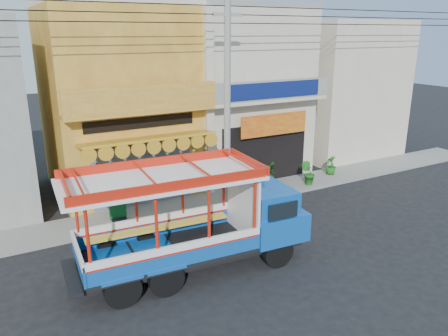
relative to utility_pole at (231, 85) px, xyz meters
name	(u,v)px	position (x,y,z in m)	size (l,w,h in m)	color
ground	(295,231)	(0.85, -3.30, -5.03)	(90.00, 90.00, 0.00)	black
sidewalk	(239,195)	(0.85, 0.70, -4.97)	(30.00, 2.00, 0.12)	slate
shophouse_left	(118,99)	(-3.15, 4.66, -0.92)	(6.00, 7.50, 8.24)	#A87025
shophouse_right	(233,91)	(2.85, 4.66, -0.93)	(6.00, 6.75, 8.24)	beige
party_pilaster	(209,106)	(-0.15, 1.55, -1.03)	(0.35, 0.30, 8.00)	beige
filler_building_right	(335,88)	(9.85, 4.70, -1.23)	(6.00, 6.00, 7.60)	beige
utility_pole	(231,85)	(0.00, 0.00, 0.00)	(28.00, 0.26, 9.00)	gray
songthaew_truck	(208,218)	(-3.05, -3.98, -3.41)	(7.34, 2.79, 3.37)	black
green_sign	(118,209)	(-4.60, 0.58, -4.49)	(0.65, 0.32, 1.00)	black
potted_plant_a	(267,174)	(2.58, 1.08, -4.38)	(0.96, 0.83, 1.06)	#1D5D1A
potted_plant_b	(308,173)	(4.34, 0.23, -4.35)	(0.61, 0.49, 1.12)	#1D5D1A
potted_plant_c	(331,165)	(6.35, 0.89, -4.44)	(0.53, 0.53, 0.95)	#1D5D1A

